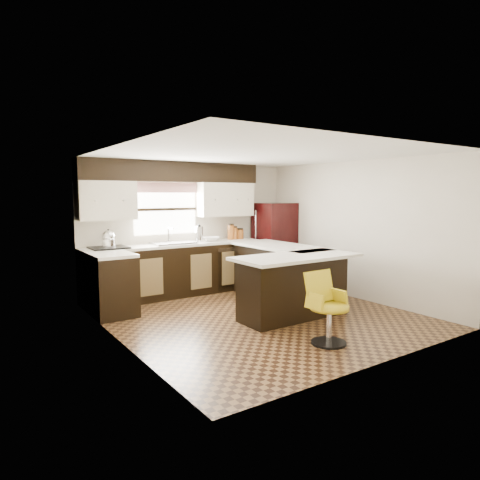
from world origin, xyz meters
TOP-DOWN VIEW (x-y plane):
  - floor at (0.00, 0.00)m, footprint 4.40×4.40m
  - ceiling at (0.00, 0.00)m, footprint 4.40×4.40m
  - wall_back at (0.00, 2.20)m, footprint 4.40×0.00m
  - wall_front at (0.00, -2.20)m, footprint 4.40×0.00m
  - wall_left at (-2.10, 0.00)m, footprint 0.00×4.40m
  - wall_right at (2.10, 0.00)m, footprint 0.00×4.40m
  - base_cab_back at (-0.45, 1.90)m, footprint 3.30×0.60m
  - base_cab_left at (-1.80, 1.25)m, footprint 0.60×0.70m
  - counter_back at (-0.45, 1.90)m, footprint 3.30×0.60m
  - counter_left at (-1.80, 1.25)m, footprint 0.60×0.70m
  - soffit at (-0.40, 2.03)m, footprint 3.40×0.35m
  - upper_cab_left at (-1.62, 2.03)m, footprint 0.94×0.35m
  - upper_cab_right at (0.68, 2.03)m, footprint 1.14×0.35m
  - window_pane at (-0.50, 2.18)m, footprint 1.20×0.02m
  - valance at (-0.50, 2.14)m, footprint 1.30×0.06m
  - sink at (-0.50, 1.88)m, footprint 0.75×0.45m
  - dishwasher at (0.55, 1.61)m, footprint 0.58×0.03m
  - cooktop at (-1.65, 1.88)m, footprint 0.58×0.50m
  - peninsula_long at (0.90, 0.62)m, footprint 0.60×1.95m
  - peninsula_return at (0.38, -0.35)m, footprint 1.65×0.60m
  - counter_pen_long at (0.95, 0.62)m, footprint 0.84×1.95m
  - counter_pen_return at (0.35, -0.44)m, footprint 1.89×0.84m
  - refrigerator at (1.73, 1.79)m, footprint 0.70×0.68m
  - bar_chair at (-0.01, -1.45)m, footprint 0.48×0.48m
  - kettle at (-1.65, 1.88)m, footprint 0.22×0.22m
  - percolator at (0.04, 1.90)m, footprint 0.15×0.15m
  - mixing_bowl at (0.29, 1.90)m, footprint 0.37×0.37m
  - canister_large at (0.75, 1.92)m, footprint 0.13×0.13m
  - canister_med at (0.83, 1.92)m, footprint 0.13×0.13m
  - canister_small at (0.96, 1.92)m, footprint 0.14×0.14m

SIDE VIEW (x-z plane):
  - floor at x=0.00m, z-range 0.00..0.00m
  - dishwasher at x=0.55m, z-range 0.04..0.82m
  - bar_chair at x=-0.01m, z-range 0.00..0.88m
  - base_cab_back at x=-0.45m, z-range 0.00..0.90m
  - base_cab_left at x=-1.80m, z-range 0.00..0.90m
  - peninsula_long at x=0.90m, z-range 0.00..0.90m
  - peninsula_return at x=0.38m, z-range 0.00..0.90m
  - refrigerator at x=1.73m, z-range 0.00..1.64m
  - counter_back at x=-0.45m, z-range 0.90..0.94m
  - counter_left at x=-1.80m, z-range 0.90..0.94m
  - counter_pen_long at x=0.95m, z-range 0.90..0.94m
  - counter_pen_return at x=0.35m, z-range 0.90..0.94m
  - cooktop at x=-1.65m, z-range 0.94..0.97m
  - sink at x=-0.50m, z-range 0.95..0.98m
  - mixing_bowl at x=0.29m, z-range 0.95..1.02m
  - canister_small at x=0.96m, z-range 0.95..1.13m
  - canister_med at x=0.83m, z-range 0.95..1.17m
  - canister_large at x=0.75m, z-range 0.95..1.22m
  - percolator at x=0.04m, z-range 0.95..1.23m
  - kettle at x=-1.65m, z-range 0.97..1.26m
  - wall_back at x=0.00m, z-range -1.00..3.40m
  - wall_front at x=0.00m, z-range -1.00..3.40m
  - wall_left at x=-2.10m, z-range -1.00..3.40m
  - wall_right at x=2.10m, z-range -1.00..3.40m
  - window_pane at x=-0.50m, z-range 1.10..2.00m
  - upper_cab_left at x=-1.62m, z-range 1.40..2.04m
  - upper_cab_right at x=0.68m, z-range 1.40..2.04m
  - valance at x=-0.50m, z-range 1.85..2.03m
  - soffit at x=-0.40m, z-range 2.04..2.40m
  - ceiling at x=0.00m, z-range 2.40..2.40m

